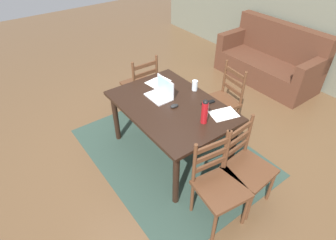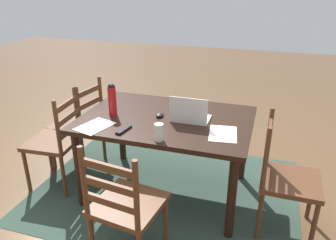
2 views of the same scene
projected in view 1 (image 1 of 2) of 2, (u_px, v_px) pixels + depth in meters
name	position (u px, v px, depth m)	size (l,w,h in m)	color
ground_plane	(171.00, 151.00, 3.68)	(14.00, 14.00, 0.00)	brown
area_rug	(171.00, 151.00, 3.68)	(2.41, 1.82, 0.01)	#2D4238
wall_back	(329.00, 6.00, 4.31)	(8.00, 0.12, 2.70)	#6B6D5B
dining_table	(171.00, 111.00, 3.27)	(1.46, 1.01, 0.76)	black
chair_far_head	(222.00, 101.00, 3.81)	(0.49, 0.49, 0.95)	#56331E
chair_left_far	(141.00, 85.00, 4.14)	(0.45, 0.45, 0.95)	#56331E
chair_right_far	(246.00, 167.00, 2.85)	(0.47, 0.47, 0.95)	#56331E
chair_right_near	(219.00, 185.00, 2.66)	(0.50, 0.50, 0.95)	#56331E
couch	(269.00, 61.00, 5.01)	(1.80, 0.80, 1.00)	#512D1E
laptop	(162.00, 92.00, 3.32)	(0.32, 0.22, 0.23)	silver
water_bottle	(205.00, 111.00, 2.87)	(0.07, 0.07, 0.29)	#A81419
drinking_glass	(195.00, 85.00, 3.43)	(0.07, 0.07, 0.13)	silver
computer_mouse	(174.00, 106.00, 3.17)	(0.06, 0.10, 0.03)	black
tv_remote	(208.00, 103.00, 3.23)	(0.04, 0.17, 0.02)	black
paper_stack_left	(158.00, 82.00, 3.63)	(0.21, 0.30, 0.00)	white
paper_stack_right	(224.00, 114.00, 3.07)	(0.21, 0.30, 0.00)	white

